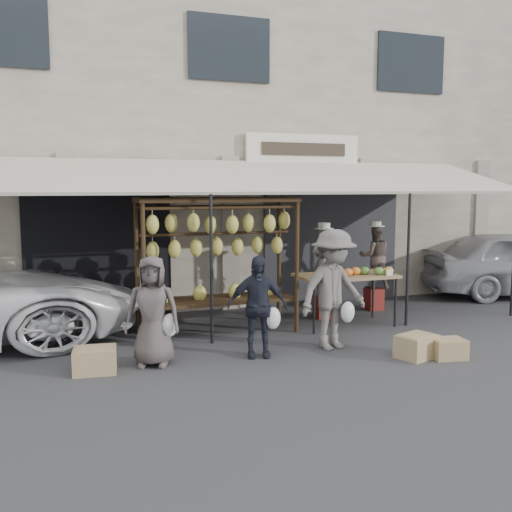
{
  "coord_description": "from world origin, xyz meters",
  "views": [
    {
      "loc": [
        -3.19,
        -7.19,
        2.4
      ],
      "look_at": [
        -0.19,
        1.4,
        1.3
      ],
      "focal_mm": 40.0,
      "sensor_mm": 36.0,
      "label": 1
    }
  ],
  "objects_px": {
    "vendor_left": "(324,261)",
    "customer_right": "(333,290)",
    "customer_left": "(152,311)",
    "crate_near_a": "(417,346)",
    "vendor_right": "(375,257)",
    "banana_rack": "(218,239)",
    "customer_mid": "(257,306)",
    "produce_table": "(347,276)",
    "crate_far": "(95,360)",
    "crate_near_b": "(448,349)"
  },
  "relations": [
    {
      "from": "banana_rack",
      "to": "customer_right",
      "type": "distance_m",
      "value": 2.1
    },
    {
      "from": "banana_rack",
      "to": "crate_near_b",
      "type": "distance_m",
      "value": 3.89
    },
    {
      "from": "vendor_left",
      "to": "crate_far",
      "type": "bearing_deg",
      "value": 37.97
    },
    {
      "from": "banana_rack",
      "to": "customer_right",
      "type": "bearing_deg",
      "value": -46.56
    },
    {
      "from": "vendor_left",
      "to": "customer_right",
      "type": "xyz_separation_m",
      "value": [
        -0.76,
        -1.88,
        -0.16
      ]
    },
    {
      "from": "vendor_right",
      "to": "crate_near_a",
      "type": "xyz_separation_m",
      "value": [
        -1.1,
        -3.01,
        -0.89
      ]
    },
    {
      "from": "crate_near_a",
      "to": "crate_near_b",
      "type": "relative_size",
      "value": 1.18
    },
    {
      "from": "customer_mid",
      "to": "crate_near_b",
      "type": "distance_m",
      "value": 2.76
    },
    {
      "from": "vendor_left",
      "to": "customer_right",
      "type": "bearing_deg",
      "value": 82.1
    },
    {
      "from": "vendor_left",
      "to": "crate_near_a",
      "type": "distance_m",
      "value": 2.83
    },
    {
      "from": "customer_right",
      "to": "crate_far",
      "type": "distance_m",
      "value": 3.5
    },
    {
      "from": "customer_right",
      "to": "vendor_left",
      "type": "bearing_deg",
      "value": 54.9
    },
    {
      "from": "banana_rack",
      "to": "customer_mid",
      "type": "height_order",
      "value": "banana_rack"
    },
    {
      "from": "crate_near_b",
      "to": "crate_far",
      "type": "bearing_deg",
      "value": 168.14
    },
    {
      "from": "customer_left",
      "to": "crate_near_b",
      "type": "relative_size",
      "value": 3.25
    },
    {
      "from": "banana_rack",
      "to": "crate_far",
      "type": "distance_m",
      "value": 2.87
    },
    {
      "from": "crate_far",
      "to": "customer_mid",
      "type": "bearing_deg",
      "value": -0.48
    },
    {
      "from": "vendor_left",
      "to": "customer_left",
      "type": "xyz_separation_m",
      "value": [
        -3.41,
        -1.8,
        -0.3
      ]
    },
    {
      "from": "produce_table",
      "to": "vendor_left",
      "type": "distance_m",
      "value": 0.72
    },
    {
      "from": "produce_table",
      "to": "vendor_left",
      "type": "bearing_deg",
      "value": 99.65
    },
    {
      "from": "customer_mid",
      "to": "crate_near_a",
      "type": "bearing_deg",
      "value": -7.55
    },
    {
      "from": "produce_table",
      "to": "vendor_left",
      "type": "height_order",
      "value": "vendor_left"
    },
    {
      "from": "vendor_left",
      "to": "crate_near_a",
      "type": "relative_size",
      "value": 2.33
    },
    {
      "from": "vendor_left",
      "to": "vendor_right",
      "type": "relative_size",
      "value": 1.01
    },
    {
      "from": "customer_mid",
      "to": "produce_table",
      "type": "bearing_deg",
      "value": 43.25
    },
    {
      "from": "vendor_right",
      "to": "crate_near_a",
      "type": "height_order",
      "value": "vendor_right"
    },
    {
      "from": "customer_left",
      "to": "produce_table",
      "type": "bearing_deg",
      "value": 36.79
    },
    {
      "from": "produce_table",
      "to": "customer_mid",
      "type": "bearing_deg",
      "value": -150.16
    },
    {
      "from": "customer_right",
      "to": "crate_far",
      "type": "xyz_separation_m",
      "value": [
        -3.43,
        0.02,
        -0.73
      ]
    },
    {
      "from": "customer_right",
      "to": "customer_left",
      "type": "bearing_deg",
      "value": 165.25
    },
    {
      "from": "crate_near_b",
      "to": "vendor_right",
      "type": "bearing_deg",
      "value": 77.66
    },
    {
      "from": "crate_far",
      "to": "banana_rack",
      "type": "bearing_deg",
      "value": 34.65
    },
    {
      "from": "customer_left",
      "to": "crate_near_a",
      "type": "distance_m",
      "value": 3.73
    },
    {
      "from": "produce_table",
      "to": "customer_mid",
      "type": "relative_size",
      "value": 1.17
    },
    {
      "from": "vendor_left",
      "to": "customer_right",
      "type": "height_order",
      "value": "customer_right"
    },
    {
      "from": "customer_left",
      "to": "banana_rack",
      "type": "bearing_deg",
      "value": 66.0
    },
    {
      "from": "crate_near_a",
      "to": "crate_far",
      "type": "height_order",
      "value": "same"
    },
    {
      "from": "customer_right",
      "to": "produce_table",
      "type": "bearing_deg",
      "value": 40.43
    },
    {
      "from": "customer_mid",
      "to": "customer_right",
      "type": "distance_m",
      "value": 1.2
    },
    {
      "from": "vendor_left",
      "to": "vendor_right",
      "type": "distance_m",
      "value": 1.3
    },
    {
      "from": "vendor_left",
      "to": "customer_right",
      "type": "relative_size",
      "value": 0.71
    },
    {
      "from": "produce_table",
      "to": "customer_mid",
      "type": "xyz_separation_m",
      "value": [
        -2.06,
        -1.18,
        -0.15
      ]
    },
    {
      "from": "banana_rack",
      "to": "crate_near_a",
      "type": "relative_size",
      "value": 4.8
    },
    {
      "from": "vendor_right",
      "to": "crate_far",
      "type": "xyz_separation_m",
      "value": [
        -5.44,
        -2.18,
        -0.89
      ]
    },
    {
      "from": "banana_rack",
      "to": "crate_far",
      "type": "height_order",
      "value": "banana_rack"
    },
    {
      "from": "vendor_left",
      "to": "crate_far",
      "type": "height_order",
      "value": "vendor_left"
    },
    {
      "from": "produce_table",
      "to": "crate_far",
      "type": "height_order",
      "value": "produce_table"
    },
    {
      "from": "produce_table",
      "to": "crate_near_b",
      "type": "relative_size",
      "value": 3.7
    },
    {
      "from": "crate_near_a",
      "to": "crate_near_b",
      "type": "height_order",
      "value": "crate_near_a"
    },
    {
      "from": "customer_right",
      "to": "crate_near_b",
      "type": "xyz_separation_m",
      "value": [
        1.32,
        -0.98,
        -0.76
      ]
    }
  ]
}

